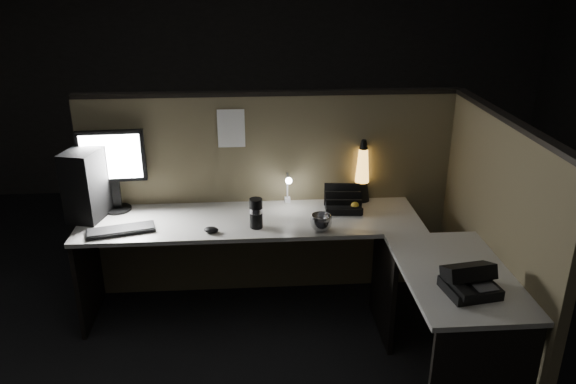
{
  "coord_description": "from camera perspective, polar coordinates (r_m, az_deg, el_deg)",
  "views": [
    {
      "loc": [
        -0.14,
        -2.87,
        2.33
      ],
      "look_at": [
        0.09,
        0.35,
        1.02
      ],
      "focal_mm": 35.0,
      "sensor_mm": 36.0,
      "label": 1
    }
  ],
  "objects": [
    {
      "name": "clip_lamp",
      "position": [
        3.97,
        0.01,
        0.49
      ],
      "size": [
        0.05,
        0.18,
        0.24
      ],
      "color": "white",
      "rests_on": "desk"
    },
    {
      "name": "lava_lamp",
      "position": [
        4.07,
        7.54,
        1.66
      ],
      "size": [
        0.12,
        0.12,
        0.46
      ],
      "color": "black",
      "rests_on": "desk"
    },
    {
      "name": "figurine",
      "position": [
        3.92,
        6.82,
        -1.37
      ],
      "size": [
        0.06,
        0.06,
        0.06
      ],
      "primitive_type": "sphere",
      "color": "yellow",
      "rests_on": "desk"
    },
    {
      "name": "desk",
      "position": [
        3.59,
        1.58,
        -7.05
      ],
      "size": [
        2.6,
        1.6,
        0.73
      ],
      "color": "#AEACA4",
      "rests_on": "ground"
    },
    {
      "name": "desk_phone",
      "position": [
        3.12,
        17.89,
        -8.62
      ],
      "size": [
        0.29,
        0.3,
        0.16
      ],
      "rotation": [
        0.0,
        0.0,
        0.16
      ],
      "color": "black",
      "rests_on": "desk"
    },
    {
      "name": "floor",
      "position": [
        3.7,
        -1.01,
        -16.96
      ],
      "size": [
        6.0,
        6.0,
        0.0
      ],
      "primitive_type": "plane",
      "color": "black",
      "rests_on": "ground"
    },
    {
      "name": "partition_right",
      "position": [
        3.67,
        20.11,
        -4.86
      ],
      "size": [
        0.06,
        1.66,
        1.5
      ],
      "primitive_type": "cube",
      "color": "brown",
      "rests_on": "ground"
    },
    {
      "name": "keyboard",
      "position": [
        3.78,
        -16.61,
        -3.76
      ],
      "size": [
        0.45,
        0.24,
        0.02
      ],
      "primitive_type": "cube",
      "rotation": [
        0.0,
        0.0,
        0.25
      ],
      "color": "black",
      "rests_on": "desk"
    },
    {
      "name": "room_shell",
      "position": [
        2.96,
        -1.23,
        8.22
      ],
      "size": [
        6.0,
        6.0,
        6.0
      ],
      "color": "silver",
      "rests_on": "ground"
    },
    {
      "name": "partition_back",
      "position": [
        4.11,
        -1.79,
        -0.48
      ],
      "size": [
        2.66,
        0.06,
        1.5
      ],
      "primitive_type": "cube",
      "color": "brown",
      "rests_on": "ground"
    },
    {
      "name": "steel_mug",
      "position": [
        3.63,
        3.38,
        -3.13
      ],
      "size": [
        0.18,
        0.18,
        0.11
      ],
      "primitive_type": "imported",
      "rotation": [
        0.0,
        0.0,
        0.41
      ],
      "color": "#B5B5BC",
      "rests_on": "desk"
    },
    {
      "name": "pinned_paper",
      "position": [
        3.91,
        -5.79,
        6.44
      ],
      "size": [
        0.19,
        0.0,
        0.27
      ],
      "primitive_type": "cube",
      "color": "white",
      "rests_on": "partition_back"
    },
    {
      "name": "pc_tower",
      "position": [
        4.04,
        -19.3,
        1.13
      ],
      "size": [
        0.31,
        0.49,
        0.48
      ],
      "primitive_type": "cube",
      "rotation": [
        0.0,
        0.0,
        -0.25
      ],
      "color": "black",
      "rests_on": "desk"
    },
    {
      "name": "travel_mug",
      "position": [
        3.65,
        -3.26,
        -2.16
      ],
      "size": [
        0.09,
        0.09,
        0.2
      ],
      "primitive_type": "cylinder",
      "color": "black",
      "rests_on": "desk"
    },
    {
      "name": "organizer",
      "position": [
        3.96,
        5.6,
        -1.16
      ],
      "size": [
        0.27,
        0.24,
        0.19
      ],
      "rotation": [
        0.0,
        0.0,
        -0.09
      ],
      "color": "black",
      "rests_on": "desk"
    },
    {
      "name": "monitor",
      "position": [
        4.01,
        -17.4,
        2.84
      ],
      "size": [
        0.45,
        0.19,
        0.57
      ],
      "rotation": [
        0.0,
        0.0,
        0.06
      ],
      "color": "black",
      "rests_on": "desk"
    },
    {
      "name": "mouse",
      "position": [
        3.64,
        -7.8,
        -3.84
      ],
      "size": [
        0.11,
        0.09,
        0.04
      ],
      "primitive_type": "ellipsoid",
      "rotation": [
        0.0,
        0.0,
        -0.29
      ],
      "color": "black",
      "rests_on": "desk"
    }
  ]
}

